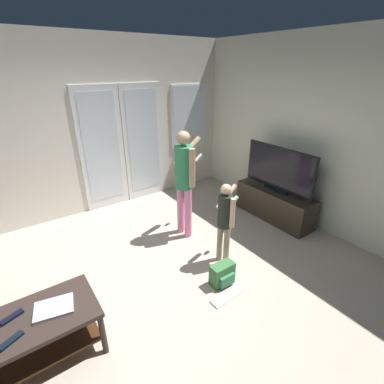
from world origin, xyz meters
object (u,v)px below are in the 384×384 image
(tv_stand, at_px, (274,204))
(loose_keyboard, at_px, (228,295))
(person_child, at_px, (225,217))
(laptop_closed, at_px, (54,308))
(backpack, at_px, (223,274))
(person_adult, at_px, (185,176))
(flat_screen_tv, at_px, (279,169))
(tv_remote_black, at_px, (12,317))
(dvd_remote_slim, at_px, (11,340))
(coffee_table, at_px, (39,328))

(tv_stand, relative_size, loose_keyboard, 2.96)
(tv_stand, height_order, person_child, person_child)
(tv_stand, relative_size, laptop_closed, 4.37)
(person_child, xyz_separation_m, laptop_closed, (-1.97, -0.11, -0.16))
(person_child, distance_m, backpack, 0.67)
(person_adult, height_order, person_child, person_adult)
(flat_screen_tv, distance_m, person_child, 1.49)
(loose_keyboard, bearing_deg, backpack, 67.79)
(tv_stand, bearing_deg, loose_keyboard, -154.08)
(tv_remote_black, bearing_deg, laptop_closed, -38.84)
(tv_remote_black, relative_size, dvd_remote_slim, 1.00)
(person_child, height_order, backpack, person_child)
(backpack, height_order, tv_remote_black, tv_remote_black)
(flat_screen_tv, distance_m, dvd_remote_slim, 3.78)
(flat_screen_tv, relative_size, backpack, 4.36)
(flat_screen_tv, height_order, dvd_remote_slim, flat_screen_tv)
(loose_keyboard, xyz_separation_m, laptop_closed, (-1.61, 0.39, 0.48))
(tv_stand, distance_m, dvd_remote_slim, 3.77)
(loose_keyboard, bearing_deg, dvd_remote_slim, 172.58)
(coffee_table, bearing_deg, dvd_remote_slim, -140.71)
(coffee_table, xyz_separation_m, person_adult, (2.08, 0.93, 0.58))
(flat_screen_tv, relative_size, person_child, 1.14)
(dvd_remote_slim, bearing_deg, tv_stand, -16.21)
(loose_keyboard, bearing_deg, flat_screen_tv, 26.03)
(person_child, relative_size, laptop_closed, 3.60)
(person_adult, relative_size, laptop_closed, 5.14)
(coffee_table, xyz_separation_m, person_child, (2.11, 0.10, 0.31))
(person_adult, distance_m, dvd_remote_slim, 2.54)
(flat_screen_tv, bearing_deg, loose_keyboard, -153.97)
(person_adult, relative_size, backpack, 5.48)
(person_child, xyz_separation_m, dvd_remote_slim, (-2.28, -0.24, -0.16))
(coffee_table, relative_size, flat_screen_tv, 0.75)
(backpack, xyz_separation_m, dvd_remote_slim, (-2.01, 0.06, 0.36))
(person_adult, xyz_separation_m, tv_remote_black, (-2.23, -0.83, -0.44))
(loose_keyboard, height_order, tv_remote_black, tv_remote_black)
(backpack, relative_size, dvd_remote_slim, 1.67)
(flat_screen_tv, height_order, person_child, flat_screen_tv)
(flat_screen_tv, height_order, tv_remote_black, flat_screen_tv)
(tv_stand, relative_size, dvd_remote_slim, 7.76)
(flat_screen_tv, xyz_separation_m, loose_keyboard, (-1.78, -0.87, -0.84))
(coffee_table, height_order, person_child, person_child)
(tv_stand, xyz_separation_m, backpack, (-1.71, -0.68, -0.12))
(person_child, bearing_deg, flat_screen_tv, 14.67)
(dvd_remote_slim, bearing_deg, flat_screen_tv, -16.15)
(coffee_table, relative_size, backpack, 3.29)
(flat_screen_tv, xyz_separation_m, person_adult, (-1.45, 0.45, 0.08))
(tv_remote_black, bearing_deg, person_adult, 0.04)
(person_child, height_order, laptop_closed, person_child)
(laptop_closed, relative_size, dvd_remote_slim, 1.77)
(person_child, xyz_separation_m, tv_remote_black, (-2.26, -0.01, -0.16))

